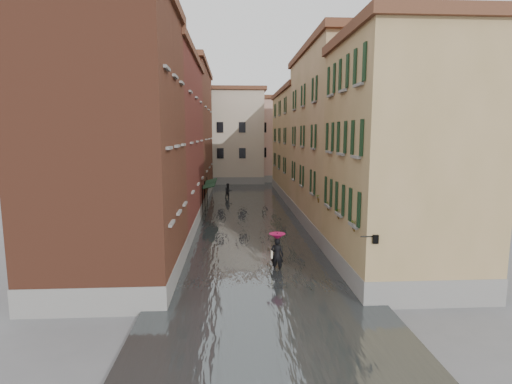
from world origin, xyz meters
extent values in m
plane|color=#5E5E60|center=(0.00, 0.00, 0.00)|extent=(120.00, 120.00, 0.00)
cube|color=#414748|center=(0.00, 13.00, 0.10)|extent=(10.00, 60.00, 0.20)
cube|color=brown|center=(-7.00, -2.00, 6.50)|extent=(6.00, 8.00, 13.00)
cube|color=maroon|center=(-7.00, 9.00, 6.25)|extent=(6.00, 14.00, 12.50)
cube|color=brown|center=(-7.00, 24.00, 7.00)|extent=(6.00, 16.00, 14.00)
cube|color=#957E4D|center=(7.00, -2.00, 5.75)|extent=(6.00, 8.00, 11.50)
cube|color=tan|center=(7.00, 9.00, 6.50)|extent=(6.00, 14.00, 13.00)
cube|color=#957E4D|center=(7.00, 24.00, 5.75)|extent=(6.00, 16.00, 11.50)
cube|color=#B0A48C|center=(-3.00, 38.00, 6.50)|extent=(12.00, 9.00, 13.00)
cube|color=tan|center=(6.00, 40.00, 6.00)|extent=(10.00, 9.00, 12.00)
cube|color=black|center=(-3.45, 14.31, 2.55)|extent=(1.09, 2.68, 0.31)
cylinder|color=black|center=(-3.95, 12.97, 1.40)|extent=(0.06, 0.06, 2.80)
cylinder|color=black|center=(-3.95, 15.66, 1.40)|extent=(0.06, 0.06, 2.80)
cube|color=black|center=(-3.45, 17.59, 2.55)|extent=(1.09, 3.32, 0.31)
cylinder|color=black|center=(-3.95, 15.93, 1.40)|extent=(0.06, 0.06, 2.80)
cylinder|color=black|center=(-3.95, 19.25, 1.40)|extent=(0.06, 0.06, 2.80)
cylinder|color=black|center=(4.05, -6.00, 3.10)|extent=(0.60, 0.05, 0.05)
cube|color=black|center=(4.35, -6.00, 3.00)|extent=(0.22, 0.22, 0.35)
cube|color=beige|center=(4.35, -6.00, 3.00)|extent=(0.14, 0.14, 0.24)
cube|color=#945B30|center=(4.12, -4.36, 3.15)|extent=(0.22, 0.85, 0.18)
imported|color=#265926|center=(4.12, -4.36, 3.57)|extent=(0.59, 0.51, 0.66)
cube|color=#945B30|center=(4.12, -1.76, 3.15)|extent=(0.22, 0.85, 0.18)
imported|color=#265926|center=(4.12, -1.76, 3.57)|extent=(0.59, 0.51, 0.66)
cube|color=#945B30|center=(4.12, 0.46, 3.15)|extent=(0.22, 0.85, 0.18)
imported|color=#265926|center=(4.12, 0.46, 3.57)|extent=(0.59, 0.51, 0.66)
cube|color=#945B30|center=(4.12, 2.98, 3.15)|extent=(0.22, 0.85, 0.18)
imported|color=#265926|center=(4.12, 2.98, 3.57)|extent=(0.59, 0.51, 0.66)
imported|color=black|center=(0.95, -1.27, 0.91)|extent=(0.77, 0.62, 1.82)
cube|color=beige|center=(0.67, -1.22, 0.95)|extent=(0.08, 0.30, 0.38)
cylinder|color=black|center=(0.95, -1.27, 1.35)|extent=(0.02, 0.02, 1.00)
cone|color=#A50B43|center=(0.95, -1.27, 1.92)|extent=(0.87, 0.87, 0.28)
imported|color=black|center=(-1.85, 22.27, 0.87)|extent=(1.02, 0.91, 1.74)
camera|label=1|loc=(-1.31, -21.19, 7.17)|focal=28.00mm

